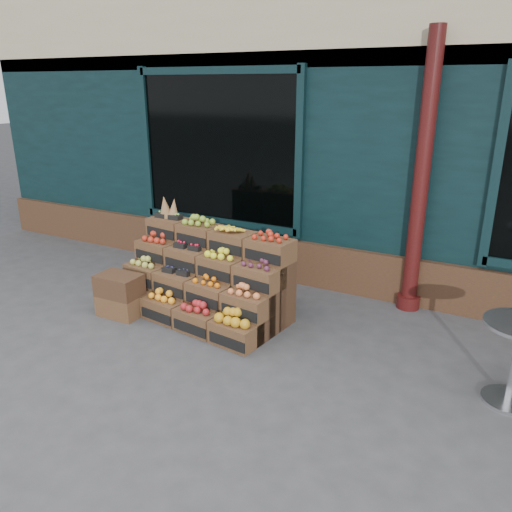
% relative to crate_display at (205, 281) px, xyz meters
% --- Properties ---
extents(ground, '(60.00, 60.00, 0.00)m').
position_rel_crate_display_xyz_m(ground, '(0.93, -0.77, -0.40)').
color(ground, '#3C3C3F').
rests_on(ground, ground).
extents(shop_facade, '(12.00, 6.24, 4.80)m').
position_rel_crate_display_xyz_m(shop_facade, '(0.93, 4.34, 2.00)').
color(shop_facade, black).
rests_on(shop_facade, ground).
extents(crate_display, '(2.16, 1.25, 1.29)m').
position_rel_crate_display_xyz_m(crate_display, '(0.00, 0.00, 0.00)').
color(crate_display, '#533620').
rests_on(crate_display, ground).
extents(spare_crates, '(0.52, 0.36, 0.51)m').
position_rel_crate_display_xyz_m(spare_crates, '(-0.84, -0.56, -0.14)').
color(spare_crates, '#533620').
rests_on(spare_crates, ground).
extents(shopkeeper, '(0.75, 0.61, 1.78)m').
position_rel_crate_display_xyz_m(shopkeeper, '(-1.03, 2.12, 0.50)').
color(shopkeeper, '#195A2D').
rests_on(shopkeeper, ground).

